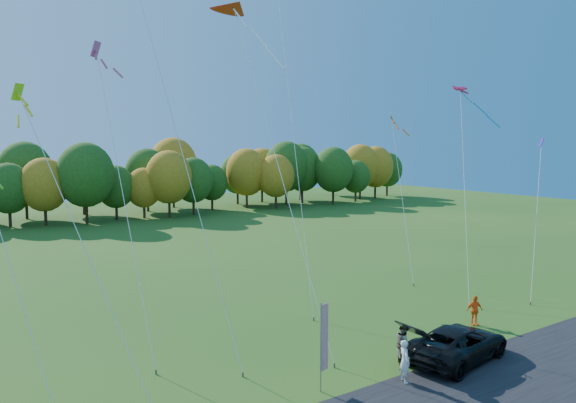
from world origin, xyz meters
TOP-DOWN VIEW (x-y plane):
  - ground at (0.00, 0.00)m, footprint 160.00×160.00m
  - tree_line at (0.00, 55.00)m, footprint 116.00×12.00m
  - black_suv at (4.44, -1.31)m, footprint 6.14×3.55m
  - person_tailgate_a at (0.71, -1.56)m, footprint 0.63×0.77m
  - person_tailgate_b at (2.15, -0.12)m, footprint 1.09×1.14m
  - person_east at (9.29, 1.42)m, footprint 1.05×0.71m
  - feather_flag at (-2.59, -0.24)m, footprint 0.48×0.18m
  - kite_delta_blue at (-6.45, 7.20)m, footprint 5.38×10.05m
  - kite_parafoil_orange at (4.80, 13.32)m, footprint 6.65×13.25m
  - kite_delta_red at (-0.74, 8.11)m, footprint 2.49×9.88m
  - kite_parafoil_rainbow at (14.97, 6.75)m, footprint 7.95×6.78m
  - kite_diamond_yellow at (-10.60, 4.52)m, footprint 3.58×7.35m
  - kite_diamond_green at (-12.77, 6.55)m, footprint 2.06×5.69m
  - kite_diamond_white at (14.51, 12.04)m, footprint 3.96×6.49m
  - kite_diamond_pink at (-7.75, 8.31)m, footprint 1.29×6.78m
  - kite_diamond_blue_low at (18.21, 3.45)m, footprint 6.27×3.77m

SIDE VIEW (x-z plane):
  - ground at x=0.00m, z-range 0.00..0.00m
  - tree_line at x=0.00m, z-range -5.00..5.00m
  - black_suv at x=4.44m, z-range 0.00..1.61m
  - person_east at x=9.29m, z-range 0.00..1.65m
  - person_tailgate_a at x=0.71m, z-range 0.00..1.81m
  - person_tailgate_b at x=2.15m, z-range 0.00..1.85m
  - feather_flag at x=-2.59m, z-range 0.40..4.07m
  - kite_diamond_green at x=-12.77m, z-range -0.17..9.83m
  - kite_diamond_blue_low at x=18.21m, z-range -0.22..10.36m
  - kite_diamond_yellow at x=-10.60m, z-range -0.23..12.50m
  - kite_diamond_white at x=14.51m, z-range -0.22..12.63m
  - kite_parafoil_rainbow at x=14.97m, z-range -0.15..14.28m
  - kite_diamond_pink at x=-7.75m, z-range 0.09..15.41m
  - kite_delta_blue at x=-6.45m, z-range -0.38..28.41m
  - kite_delta_red at x=-0.74m, z-range 5.00..23.70m
  - kite_parafoil_orange at x=4.80m, z-range -0.21..31.56m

